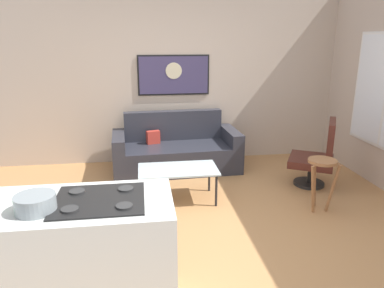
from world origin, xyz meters
The scene contains 9 objects.
ground centered at (0.00, 0.00, -0.02)m, with size 6.40×6.40×0.04m, color #B5804D.
back_wall centered at (0.00, 2.42, 1.40)m, with size 6.40×0.05×2.80m, color #BFAB97.
couch centered at (-0.10, 1.93, 0.29)m, with size 1.95×0.93×0.87m.
coffee_table centered at (-0.19, 0.77, 0.39)m, with size 0.98×0.55×0.43m.
armchair centered at (1.76, 0.98, 0.43)m, with size 0.79×0.80×0.94m.
bar_stool centered at (1.45, 0.27, 0.50)m, with size 0.38×0.37×0.64m.
kitchen_counter centered at (-1.19, -1.14, 0.47)m, with size 1.54×0.69×0.96m.
mixing_bowl centered at (-1.29, -1.24, 0.99)m, with size 0.26×0.26×0.11m.
wall_painting centered at (-0.08, 2.38, 1.41)m, with size 1.14×0.03×0.63m.
Camera 1 is at (-0.60, -3.45, 2.00)m, focal length 33.97 mm.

